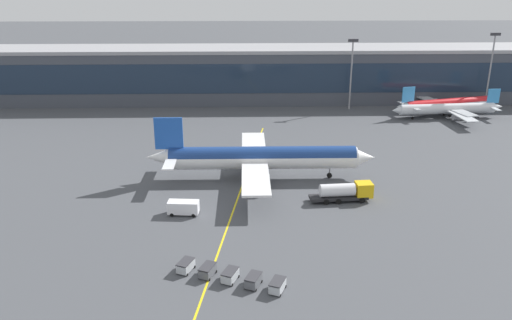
% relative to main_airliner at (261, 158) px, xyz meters
% --- Properties ---
extents(ground_plane, '(700.00, 700.00, 0.00)m').
position_rel_main_airliner_xyz_m(ground_plane, '(-2.28, -7.46, -4.24)').
color(ground_plane, '#47494F').
extents(apron_lead_in_line, '(11.60, 79.24, 0.01)m').
position_rel_main_airliner_xyz_m(apron_lead_in_line, '(-3.88, -5.46, -4.23)').
color(apron_lead_in_line, yellow).
rests_on(apron_lead_in_line, ground_plane).
extents(terminal_building, '(202.55, 17.82, 16.19)m').
position_rel_main_airliner_xyz_m(terminal_building, '(-10.01, 64.94, 3.88)').
color(terminal_building, '#424751').
rests_on(terminal_building, ground_plane).
extents(main_airliner, '(43.38, 34.21, 12.17)m').
position_rel_main_airliner_xyz_m(main_airliner, '(0.00, 0.00, 0.00)').
color(main_airliner, white).
rests_on(main_airliner, ground_plane).
extents(fuel_tanker, '(10.96, 3.34, 3.25)m').
position_rel_main_airliner_xyz_m(fuel_tanker, '(14.16, -10.78, -2.49)').
color(fuel_tanker, '#232326').
rests_on(fuel_tanker, ground_plane).
extents(crew_van, '(5.16, 2.51, 2.30)m').
position_rel_main_airliner_xyz_m(crew_van, '(-13.33, -15.29, -2.92)').
color(crew_van, white).
rests_on(crew_van, ground_plane).
extents(baggage_cart_0, '(2.43, 3.04, 1.48)m').
position_rel_main_airliner_xyz_m(baggage_cart_0, '(-11.16, -32.45, -3.45)').
color(baggage_cart_0, '#B2B7BC').
rests_on(baggage_cart_0, ground_plane).
extents(baggage_cart_1, '(2.43, 3.04, 1.48)m').
position_rel_main_airliner_xyz_m(baggage_cart_1, '(-8.20, -33.68, -3.45)').
color(baggage_cart_1, '#595B60').
rests_on(baggage_cart_1, ground_plane).
extents(baggage_cart_2, '(2.43, 3.04, 1.48)m').
position_rel_main_airliner_xyz_m(baggage_cart_2, '(-5.25, -34.91, -3.45)').
color(baggage_cart_2, '#B2B7BC').
rests_on(baggage_cart_2, ground_plane).
extents(baggage_cart_3, '(2.43, 3.04, 1.48)m').
position_rel_main_airliner_xyz_m(baggage_cart_3, '(-2.30, -36.14, -3.45)').
color(baggage_cart_3, '#595B60').
rests_on(baggage_cart_3, ground_plane).
extents(baggage_cart_4, '(2.43, 3.04, 1.48)m').
position_rel_main_airliner_xyz_m(baggage_cart_4, '(0.66, -37.38, -3.45)').
color(baggage_cart_4, '#B2B7BC').
rests_on(baggage_cart_4, ground_plane).
extents(commuter_jet_far, '(31.03, 24.90, 8.43)m').
position_rel_main_airliner_xyz_m(commuter_jet_far, '(53.31, 46.35, -1.28)').
color(commuter_jet_far, '#B2B7BC').
rests_on(commuter_jet_far, ground_plane).
extents(commuter_jet_near, '(31.23, 24.90, 7.82)m').
position_rel_main_airliner_xyz_m(commuter_jet_near, '(51.99, 42.03, -1.52)').
color(commuter_jet_near, silver).
rests_on(commuter_jet_near, ground_plane).
extents(apron_light_mast_0, '(2.80, 0.50, 21.48)m').
position_rel_main_airliner_xyz_m(apron_light_mast_0, '(67.22, 52.98, 8.45)').
color(apron_light_mast_0, gray).
rests_on(apron_light_mast_0, ground_plane).
extents(apron_light_mast_1, '(2.80, 0.50, 19.91)m').
position_rel_main_airliner_xyz_m(apron_light_mast_1, '(27.51, 52.98, 7.63)').
color(apron_light_mast_1, gray).
rests_on(apron_light_mast_1, ground_plane).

